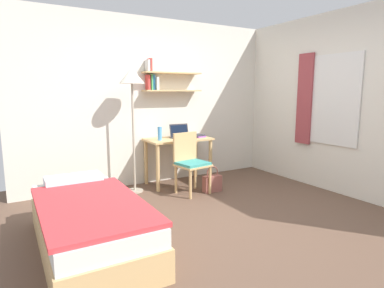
{
  "coord_description": "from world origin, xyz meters",
  "views": [
    {
      "loc": [
        -2.12,
        -2.8,
        1.47
      ],
      "look_at": [
        -0.22,
        0.51,
        0.85
      ],
      "focal_mm": 30.29,
      "sensor_mm": 36.0,
      "label": 1
    }
  ],
  "objects_px": {
    "water_bottle": "(160,134)",
    "handbag": "(212,183)",
    "desk_chair": "(190,160)",
    "bed": "(89,223)",
    "standing_lamp": "(132,84)",
    "laptop": "(181,134)",
    "desk": "(178,147)",
    "book_stack": "(198,136)"
  },
  "relations": [
    {
      "from": "desk",
      "to": "book_stack",
      "type": "xyz_separation_m",
      "value": [
        0.36,
        -0.01,
        0.16
      ]
    },
    {
      "from": "bed",
      "to": "desk",
      "type": "height_order",
      "value": "desk"
    },
    {
      "from": "handbag",
      "to": "standing_lamp",
      "type": "bearing_deg",
      "value": 150.28
    },
    {
      "from": "book_stack",
      "to": "laptop",
      "type": "bearing_deg",
      "value": 173.6
    },
    {
      "from": "water_bottle",
      "to": "handbag",
      "type": "height_order",
      "value": "water_bottle"
    },
    {
      "from": "laptop",
      "to": "handbag",
      "type": "height_order",
      "value": "laptop"
    },
    {
      "from": "desk",
      "to": "desk_chair",
      "type": "height_order",
      "value": "desk_chair"
    },
    {
      "from": "desk_chair",
      "to": "laptop",
      "type": "relative_size",
      "value": 2.65
    },
    {
      "from": "laptop",
      "to": "book_stack",
      "type": "xyz_separation_m",
      "value": [
        0.3,
        -0.03,
        -0.04
      ]
    },
    {
      "from": "bed",
      "to": "water_bottle",
      "type": "xyz_separation_m",
      "value": [
        1.39,
        1.45,
        0.6
      ]
    },
    {
      "from": "bed",
      "to": "standing_lamp",
      "type": "xyz_separation_m",
      "value": [
        0.97,
        1.45,
        1.33
      ]
    },
    {
      "from": "desk",
      "to": "book_stack",
      "type": "height_order",
      "value": "book_stack"
    },
    {
      "from": "desk_chair",
      "to": "water_bottle",
      "type": "height_order",
      "value": "water_bottle"
    },
    {
      "from": "laptop",
      "to": "water_bottle",
      "type": "relative_size",
      "value": 1.59
    },
    {
      "from": "bed",
      "to": "handbag",
      "type": "height_order",
      "value": "bed"
    },
    {
      "from": "book_stack",
      "to": "handbag",
      "type": "distance_m",
      "value": 0.89
    },
    {
      "from": "desk_chair",
      "to": "water_bottle",
      "type": "distance_m",
      "value": 0.64
    },
    {
      "from": "standing_lamp",
      "to": "book_stack",
      "type": "bearing_deg",
      "value": 2.38
    },
    {
      "from": "bed",
      "to": "water_bottle",
      "type": "relative_size",
      "value": 8.92
    },
    {
      "from": "water_bottle",
      "to": "handbag",
      "type": "relative_size",
      "value": 0.54
    },
    {
      "from": "desk",
      "to": "laptop",
      "type": "height_order",
      "value": "laptop"
    },
    {
      "from": "bed",
      "to": "handbag",
      "type": "relative_size",
      "value": 4.8
    },
    {
      "from": "standing_lamp",
      "to": "water_bottle",
      "type": "relative_size",
      "value": 8.65
    },
    {
      "from": "desk",
      "to": "standing_lamp",
      "type": "height_order",
      "value": "standing_lamp"
    },
    {
      "from": "desk_chair",
      "to": "standing_lamp",
      "type": "distance_m",
      "value": 1.37
    },
    {
      "from": "desk",
      "to": "water_bottle",
      "type": "bearing_deg",
      "value": -170.83
    },
    {
      "from": "bed",
      "to": "standing_lamp",
      "type": "relative_size",
      "value": 1.03
    },
    {
      "from": "desk",
      "to": "water_bottle",
      "type": "xyz_separation_m",
      "value": [
        -0.34,
        -0.06,
        0.25
      ]
    },
    {
      "from": "water_bottle",
      "to": "handbag",
      "type": "distance_m",
      "value": 1.08
    },
    {
      "from": "book_stack",
      "to": "handbag",
      "type": "xyz_separation_m",
      "value": [
        -0.12,
        -0.62,
        -0.63
      ]
    },
    {
      "from": "desk_chair",
      "to": "book_stack",
      "type": "bearing_deg",
      "value": 49.33
    },
    {
      "from": "desk",
      "to": "bed",
      "type": "bearing_deg",
      "value": -139.04
    },
    {
      "from": "bed",
      "to": "standing_lamp",
      "type": "height_order",
      "value": "standing_lamp"
    },
    {
      "from": "desk",
      "to": "laptop",
      "type": "distance_m",
      "value": 0.21
    },
    {
      "from": "desk_chair",
      "to": "laptop",
      "type": "xyz_separation_m",
      "value": [
        0.12,
        0.52,
        0.31
      ]
    },
    {
      "from": "bed",
      "to": "book_stack",
      "type": "bearing_deg",
      "value": 35.57
    },
    {
      "from": "desk",
      "to": "water_bottle",
      "type": "height_order",
      "value": "water_bottle"
    },
    {
      "from": "desk_chair",
      "to": "handbag",
      "type": "xyz_separation_m",
      "value": [
        0.3,
        -0.13,
        -0.35
      ]
    },
    {
      "from": "laptop",
      "to": "standing_lamp",
      "type": "bearing_deg",
      "value": -174.38
    },
    {
      "from": "standing_lamp",
      "to": "water_bottle",
      "type": "bearing_deg",
      "value": 0.25
    },
    {
      "from": "standing_lamp",
      "to": "handbag",
      "type": "bearing_deg",
      "value": -29.72
    },
    {
      "from": "desk",
      "to": "laptop",
      "type": "relative_size",
      "value": 3.07
    }
  ]
}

